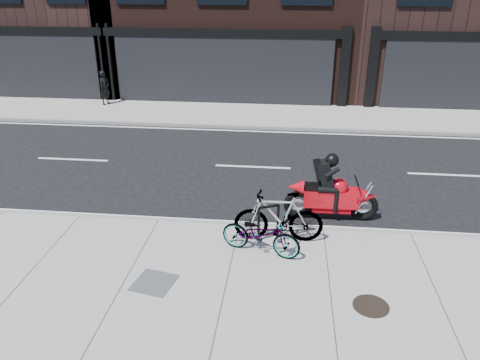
# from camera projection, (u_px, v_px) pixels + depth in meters

# --- Properties ---
(ground) EXTENTS (120.00, 120.00, 0.00)m
(ground) POSITION_uv_depth(u_px,v_px,m) (247.00, 194.00, 13.09)
(ground) COLOR black
(ground) RESTS_ON ground
(sidewalk_near) EXTENTS (60.00, 6.00, 0.13)m
(sidewalk_near) POSITION_uv_depth(u_px,v_px,m) (221.00, 309.00, 8.52)
(sidewalk_near) COLOR gray
(sidewalk_near) RESTS_ON ground
(sidewalk_far) EXTENTS (60.00, 3.50, 0.13)m
(sidewalk_far) POSITION_uv_depth(u_px,v_px,m) (264.00, 115.00, 20.10)
(sidewalk_far) COLOR gray
(sidewalk_far) RESTS_ON ground
(bike_rack) EXTENTS (0.48, 0.25, 0.87)m
(bike_rack) POSITION_uv_depth(u_px,v_px,m) (268.00, 220.00, 10.39)
(bike_rack) COLOR black
(bike_rack) RESTS_ON sidewalk_near
(bicycle_front) EXTENTS (1.85, 1.07, 0.92)m
(bicycle_front) POSITION_uv_depth(u_px,v_px,m) (261.00, 234.00, 9.93)
(bicycle_front) COLOR gray
(bicycle_front) RESTS_ON sidewalk_near
(bicycle_rear) EXTENTS (2.00, 0.63, 1.19)m
(bicycle_rear) POSITION_uv_depth(u_px,v_px,m) (279.00, 217.00, 10.34)
(bicycle_rear) COLOR gray
(bicycle_rear) RESTS_ON sidewalk_near
(motorcycle) EXTENTS (2.34, 0.50, 1.75)m
(motorcycle) POSITION_uv_depth(u_px,v_px,m) (336.00, 193.00, 11.49)
(motorcycle) COLOR black
(motorcycle) RESTS_ON ground
(pedestrian) EXTENTS (0.57, 0.66, 1.52)m
(pedestrian) POSITION_uv_depth(u_px,v_px,m) (105.00, 88.00, 21.21)
(pedestrian) COLOR black
(pedestrian) RESTS_ON sidewalk_far
(manhole_cover) EXTENTS (0.66, 0.66, 0.02)m
(manhole_cover) POSITION_uv_depth(u_px,v_px,m) (371.00, 306.00, 8.47)
(manhole_cover) COLOR black
(manhole_cover) RESTS_ON sidewalk_near
(utility_grate) EXTENTS (0.89, 0.89, 0.02)m
(utility_grate) POSITION_uv_depth(u_px,v_px,m) (154.00, 283.00, 9.11)
(utility_grate) COLOR #444446
(utility_grate) RESTS_ON sidewalk_near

